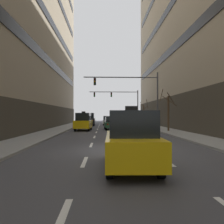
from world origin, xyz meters
name	(u,v)px	position (x,y,z in m)	size (l,w,h in m)	color
ground_plane	(120,150)	(0.00, 0.00, 0.00)	(120.00, 120.00, 0.00)	#424247
lane_stripe_l1_s2	(61,220)	(-1.70, -8.00, 0.00)	(0.16, 2.00, 0.01)	silver
lane_stripe_l1_s3	(85,162)	(-1.70, -3.00, 0.00)	(0.16, 2.00, 0.01)	silver
lane_stripe_l1_s4	(91,145)	(-1.70, 2.00, 0.00)	(0.16, 2.00, 0.01)	silver
lane_stripe_l1_s5	(94,137)	(-1.70, 7.00, 0.00)	(0.16, 2.00, 0.01)	silver
lane_stripe_l1_s6	(96,132)	(-1.70, 12.00, 0.00)	(0.16, 2.00, 0.01)	silver
lane_stripe_l1_s7	(98,129)	(-1.70, 17.00, 0.00)	(0.16, 2.00, 0.01)	silver
lane_stripe_l1_s8	(98,127)	(-1.70, 22.00, 0.00)	(0.16, 2.00, 0.01)	silver
lane_stripe_l1_s9	(99,125)	(-1.70, 27.00, 0.00)	(0.16, 2.00, 0.01)	silver
lane_stripe_l1_s10	(100,124)	(-1.70, 32.00, 0.00)	(0.16, 2.00, 0.01)	silver
lane_stripe_l2_s3	(167,161)	(1.70, -3.00, 0.00)	(0.16, 2.00, 0.01)	silver
lane_stripe_l2_s4	(144,145)	(1.70, 2.00, 0.00)	(0.16, 2.00, 0.01)	silver
lane_stripe_l2_s5	(134,137)	(1.70, 7.00, 0.00)	(0.16, 2.00, 0.01)	silver
lane_stripe_l2_s6	(128,132)	(1.70, 12.00, 0.00)	(0.16, 2.00, 0.01)	silver
lane_stripe_l2_s7	(123,129)	(1.70, 17.00, 0.00)	(0.16, 2.00, 0.01)	silver
lane_stripe_l2_s8	(120,127)	(1.70, 22.00, 0.00)	(0.16, 2.00, 0.01)	silver
lane_stripe_l2_s9	(118,125)	(1.70, 27.00, 0.00)	(0.16, 2.00, 0.01)	silver
lane_stripe_l2_s10	(117,124)	(1.70, 32.00, 0.00)	(0.16, 2.00, 0.01)	silver
car_driving_0	(108,121)	(-0.12, 28.45, 0.82)	(1.87, 4.45, 1.66)	black
car_driving_1	(112,123)	(0.15, 16.15, 0.82)	(2.03, 4.51, 1.66)	black
taxi_driving_2	(84,122)	(-3.35, 14.87, 1.06)	(2.02, 4.45, 2.30)	black
car_driving_3	(89,119)	(-3.36, 25.71, 1.09)	(1.95, 4.55, 2.19)	black
taxi_driving_4	(131,139)	(0.07, -4.11, 1.03)	(1.92, 4.32, 2.24)	black
traffic_signal_0	(136,91)	(2.91, 13.94, 4.77)	(8.85, 0.35, 6.82)	#4C4C51
traffic_signal_1	(121,99)	(2.32, 29.06, 4.77)	(9.11, 0.35, 6.32)	#4C4C51
street_tree_0	(168,111)	(6.21, 12.02, 2.29)	(1.73, 1.89, 4.75)	#4C3823
street_tree_1	(144,114)	(6.27, 27.09, 2.10)	(1.51, 1.63, 4.47)	#4C3823
pedestrian_0	(153,121)	(5.68, 16.95, 1.09)	(0.37, 0.43, 1.65)	#383D59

